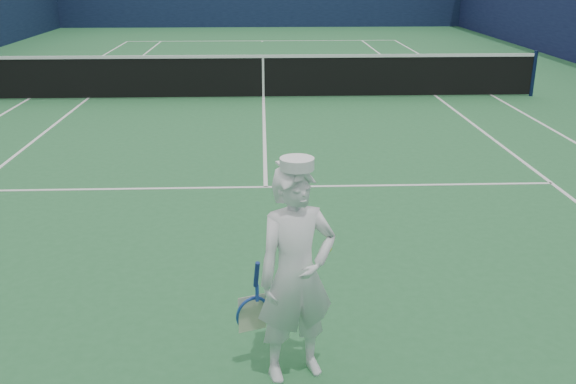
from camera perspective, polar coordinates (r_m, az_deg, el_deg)
The scene contains 5 objects.
ground at distance 15.26m, azimuth -2.20°, elevation 8.34°, with size 80.00×80.00×0.00m, color #276737.
court_markings at distance 15.26m, azimuth -2.20°, elevation 8.36°, with size 11.03×23.83×0.01m.
windscreen_fence at distance 15.00m, azimuth -2.30°, elevation 15.86°, with size 20.12×36.12×4.00m.
tennis_net at distance 15.16m, azimuth -2.22°, elevation 10.40°, with size 12.88×0.09×1.07m.
tennis_player at distance 4.72m, azimuth 0.73°, elevation -7.33°, with size 0.84×0.58×1.73m.
Camera 1 is at (-0.04, -14.96, 2.98)m, focal length 40.00 mm.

